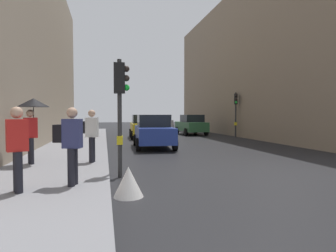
% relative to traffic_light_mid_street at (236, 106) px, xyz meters
% --- Properties ---
extents(ground_plane, '(120.00, 120.00, 0.00)m').
position_rel_traffic_light_mid_street_xyz_m(ground_plane, '(-4.79, -13.09, -2.42)').
color(ground_plane, black).
extents(sidewalk_kerb, '(3.22, 40.00, 0.16)m').
position_rel_traffic_light_mid_street_xyz_m(sidewalk_kerb, '(-11.50, -7.09, -2.34)').
color(sidewalk_kerb, gray).
rests_on(sidewalk_kerb, ground).
extents(building_facade_right, '(12.00, 27.13, 11.97)m').
position_rel_traffic_light_mid_street_xyz_m(building_facade_right, '(6.31, 2.39, 3.56)').
color(building_facade_right, gray).
rests_on(building_facade_right, ground).
extents(traffic_light_mid_street, '(0.33, 0.45, 3.51)m').
position_rel_traffic_light_mid_street_xyz_m(traffic_light_mid_street, '(0.00, 0.00, 0.00)').
color(traffic_light_mid_street, '#2D2D2D').
rests_on(traffic_light_mid_street, ground).
extents(traffic_light_near_left, '(0.44, 0.27, 3.30)m').
position_rel_traffic_light_mid_street_xyz_m(traffic_light_near_left, '(-9.57, -12.60, -0.14)').
color(traffic_light_near_left, '#2D2D2D').
rests_on(traffic_light_near_left, ground).
extents(car_blue_van, '(2.21, 4.29, 1.76)m').
position_rel_traffic_light_mid_street_xyz_m(car_blue_van, '(-7.45, -5.62, -1.54)').
color(car_blue_van, navy).
rests_on(car_blue_van, ground).
extents(car_silver_hatchback, '(2.24, 4.31, 1.76)m').
position_rel_traffic_light_mid_street_xyz_m(car_silver_hatchback, '(-2.88, 14.01, -1.54)').
color(car_silver_hatchback, '#BCBCC1').
rests_on(car_silver_hatchback, ground).
extents(car_green_estate, '(2.12, 4.25, 1.76)m').
position_rel_traffic_light_mid_street_xyz_m(car_green_estate, '(-2.51, 3.60, -1.54)').
color(car_green_estate, '#2D6038').
rests_on(car_green_estate, ground).
extents(car_yellow_taxi, '(2.17, 4.28, 1.76)m').
position_rel_traffic_light_mid_street_xyz_m(car_yellow_taxi, '(-7.13, 0.85, -1.54)').
color(car_yellow_taxi, yellow).
rests_on(car_yellow_taxi, ground).
extents(pedestrian_with_umbrella, '(1.00, 1.00, 2.14)m').
position_rel_traffic_light_mid_street_xyz_m(pedestrian_with_umbrella, '(-12.30, -10.61, -0.58)').
color(pedestrian_with_umbrella, black).
rests_on(pedestrian_with_umbrella, sidewalk_kerb).
extents(pedestrian_with_grey_backpack, '(0.65, 0.41, 1.77)m').
position_rel_traffic_light_mid_street_xyz_m(pedestrian_with_grey_backpack, '(-10.76, -13.91, -1.26)').
color(pedestrian_with_grey_backpack, black).
rests_on(pedestrian_with_grey_backpack, sidewalk_kerb).
extents(pedestrian_with_black_backpack, '(0.64, 0.39, 1.77)m').
position_rel_traffic_light_mid_street_xyz_m(pedestrian_with_black_backpack, '(-10.47, -10.72, -1.26)').
color(pedestrian_with_black_backpack, black).
rests_on(pedestrian_with_black_backpack, sidewalk_kerb).
extents(pedestrian_in_red_jacket, '(0.47, 0.39, 1.77)m').
position_rel_traffic_light_mid_street_xyz_m(pedestrian_in_red_jacket, '(-11.76, -14.28, -1.29)').
color(pedestrian_in_red_jacket, black).
rests_on(pedestrian_in_red_jacket, sidewalk_kerb).
extents(warning_sign_triangle, '(0.64, 0.64, 0.65)m').
position_rel_traffic_light_mid_street_xyz_m(warning_sign_triangle, '(-9.51, -14.56, -2.10)').
color(warning_sign_triangle, silver).
rests_on(warning_sign_triangle, ground).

